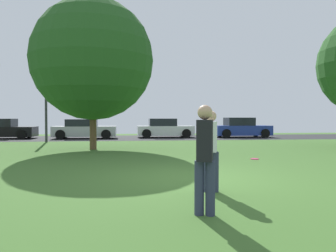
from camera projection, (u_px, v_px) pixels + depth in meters
The scene contains 11 objects.
ground_plane at pixel (191, 178), 7.76m from camera, with size 44.00×44.00×0.00m, color #3D6628.
road_strip at pixel (149, 138), 23.64m from camera, with size 44.00×6.40×0.01m, color #28282B.
oak_tree_center at pixel (93, 60), 14.72m from camera, with size 5.44×5.44×6.76m.
person_thrower at pixel (205, 155), 4.75m from camera, with size 0.31×0.37×1.60m.
person_catcher at pixel (211, 148), 6.27m from camera, with size 0.31×0.37×1.55m.
frisbee_disc at pixel (255, 159), 11.25m from camera, with size 0.27×0.27×0.03m, color #EA2D6B.
parked_car_black at pixel (1, 130), 22.53m from camera, with size 4.44×1.95×1.37m.
parked_car_silver at pixel (84, 130), 22.72m from camera, with size 4.25×1.96×1.33m.
parked_car_white at pixel (165, 129), 24.00m from camera, with size 4.05×1.97×1.38m.
parked_car_blue at pixel (241, 128), 24.30m from camera, with size 4.11×1.97×1.45m.
street_lamp_post at pixel (46, 104), 19.07m from camera, with size 0.14×0.14×4.50m, color #2D2D33.
Camera 1 is at (-1.47, -7.61, 1.41)m, focal length 35.12 mm.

